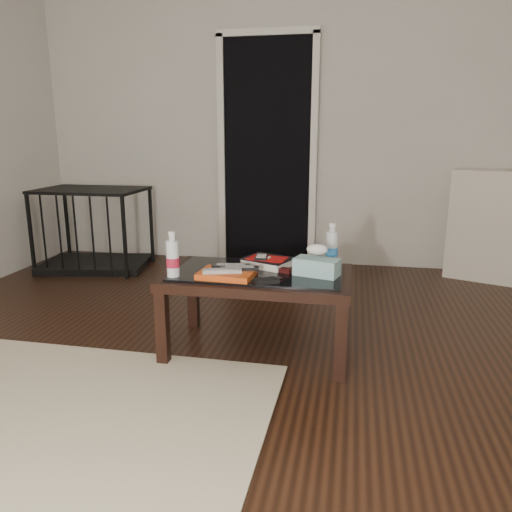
{
  "coord_description": "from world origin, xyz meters",
  "views": [
    {
      "loc": [
        0.38,
        -2.06,
        1.2
      ],
      "look_at": [
        -0.12,
        0.48,
        0.55
      ],
      "focal_mm": 35.0,
      "sensor_mm": 36.0,
      "label": 1
    }
  ],
  "objects_px": {
    "textbook": "(268,262)",
    "tissue_box": "(317,267)",
    "water_bottle_left": "(173,254)",
    "coffee_table": "(258,282)",
    "pet_crate": "(95,242)",
    "water_bottle_right": "(332,244)"
  },
  "relations": [
    {
      "from": "textbook",
      "to": "pet_crate",
      "type": "bearing_deg",
      "value": 166.05
    },
    {
      "from": "pet_crate",
      "to": "water_bottle_right",
      "type": "xyz_separation_m",
      "value": [
        2.15,
        -1.23,
        0.35
      ]
    },
    {
      "from": "water_bottle_left",
      "to": "tissue_box",
      "type": "height_order",
      "value": "water_bottle_left"
    },
    {
      "from": "tissue_box",
      "to": "coffee_table",
      "type": "bearing_deg",
      "value": -167.26
    },
    {
      "from": "coffee_table",
      "to": "tissue_box",
      "type": "height_order",
      "value": "tissue_box"
    },
    {
      "from": "coffee_table",
      "to": "water_bottle_right",
      "type": "distance_m",
      "value": 0.48
    },
    {
      "from": "coffee_table",
      "to": "tissue_box",
      "type": "distance_m",
      "value": 0.34
    },
    {
      "from": "coffee_table",
      "to": "water_bottle_left",
      "type": "xyz_separation_m",
      "value": [
        -0.42,
        -0.18,
        0.18
      ]
    },
    {
      "from": "textbook",
      "to": "water_bottle_right",
      "type": "bearing_deg",
      "value": 38.14
    },
    {
      "from": "pet_crate",
      "to": "water_bottle_left",
      "type": "distance_m",
      "value": 2.14
    },
    {
      "from": "coffee_table",
      "to": "textbook",
      "type": "height_order",
      "value": "textbook"
    },
    {
      "from": "textbook",
      "to": "tissue_box",
      "type": "bearing_deg",
      "value": -3.08
    },
    {
      "from": "coffee_table",
      "to": "pet_crate",
      "type": "xyz_separation_m",
      "value": [
        -1.77,
        1.45,
        -0.17
      ]
    },
    {
      "from": "water_bottle_left",
      "to": "tissue_box",
      "type": "distance_m",
      "value": 0.76
    },
    {
      "from": "coffee_table",
      "to": "tissue_box",
      "type": "xyz_separation_m",
      "value": [
        0.32,
        -0.02,
        0.11
      ]
    },
    {
      "from": "pet_crate",
      "to": "coffee_table",
      "type": "bearing_deg",
      "value": -48.85
    },
    {
      "from": "water_bottle_left",
      "to": "pet_crate",
      "type": "bearing_deg",
      "value": 129.71
    },
    {
      "from": "coffee_table",
      "to": "textbook",
      "type": "xyz_separation_m",
      "value": [
        0.03,
        0.12,
        0.09
      ]
    },
    {
      "from": "coffee_table",
      "to": "pet_crate",
      "type": "height_order",
      "value": "pet_crate"
    },
    {
      "from": "coffee_table",
      "to": "water_bottle_right",
      "type": "bearing_deg",
      "value": 29.49
    },
    {
      "from": "water_bottle_right",
      "to": "coffee_table",
      "type": "bearing_deg",
      "value": -150.51
    },
    {
      "from": "coffee_table",
      "to": "water_bottle_right",
      "type": "xyz_separation_m",
      "value": [
        0.38,
        0.22,
        0.18
      ]
    }
  ]
}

